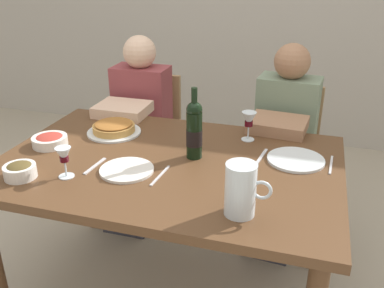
{
  "coord_description": "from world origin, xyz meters",
  "views": [
    {
      "loc": [
        0.58,
        -1.58,
        1.59
      ],
      "look_at": [
        0.09,
        0.08,
        0.82
      ],
      "focal_mm": 39.46,
      "sensor_mm": 36.0,
      "label": 1
    }
  ],
  "objects_px": {
    "water_pitcher": "(241,192)",
    "diner_left": "(136,127)",
    "dinner_plate_left_setting": "(127,170)",
    "wine_bottle": "(194,130)",
    "salad_bowl": "(50,140)",
    "dining_table": "(169,179)",
    "wine_glass_right_diner": "(64,157)",
    "wine_glass_left_diner": "(249,121)",
    "baked_tart": "(114,128)",
    "chair_right": "(286,146)",
    "olive_bowl": "(20,170)",
    "diner_right": "(281,143)",
    "dinner_plate_right_setting": "(296,160)",
    "chair_left": "(151,131)"
  },
  "relations": [
    {
      "from": "wine_glass_left_diner",
      "to": "dinner_plate_right_setting",
      "type": "height_order",
      "value": "wine_glass_left_diner"
    },
    {
      "from": "baked_tart",
      "to": "wine_glass_right_diner",
      "type": "relative_size",
      "value": 2.09
    },
    {
      "from": "water_pitcher",
      "to": "baked_tart",
      "type": "xyz_separation_m",
      "value": [
        -0.75,
        0.54,
        -0.06
      ]
    },
    {
      "from": "wine_glass_left_diner",
      "to": "wine_bottle",
      "type": "bearing_deg",
      "value": -127.0
    },
    {
      "from": "dinner_plate_left_setting",
      "to": "dinner_plate_right_setting",
      "type": "relative_size",
      "value": 0.91
    },
    {
      "from": "water_pitcher",
      "to": "diner_left",
      "type": "height_order",
      "value": "diner_left"
    },
    {
      "from": "olive_bowl",
      "to": "wine_glass_left_diner",
      "type": "distance_m",
      "value": 1.05
    },
    {
      "from": "salad_bowl",
      "to": "wine_bottle",
      "type": "bearing_deg",
      "value": 6.28
    },
    {
      "from": "baked_tart",
      "to": "olive_bowl",
      "type": "height_order",
      "value": "olive_bowl"
    },
    {
      "from": "wine_glass_right_diner",
      "to": "diner_left",
      "type": "bearing_deg",
      "value": 96.2
    },
    {
      "from": "wine_glass_right_diner",
      "to": "diner_left",
      "type": "height_order",
      "value": "diner_left"
    },
    {
      "from": "dinner_plate_left_setting",
      "to": "diner_right",
      "type": "relative_size",
      "value": 0.2
    },
    {
      "from": "wine_bottle",
      "to": "diner_left",
      "type": "height_order",
      "value": "diner_left"
    },
    {
      "from": "wine_bottle",
      "to": "diner_left",
      "type": "relative_size",
      "value": 0.28
    },
    {
      "from": "water_pitcher",
      "to": "diner_left",
      "type": "relative_size",
      "value": 0.17
    },
    {
      "from": "dinner_plate_left_setting",
      "to": "wine_bottle",
      "type": "bearing_deg",
      "value": 42.42
    },
    {
      "from": "dining_table",
      "to": "salad_bowl",
      "type": "height_order",
      "value": "salad_bowl"
    },
    {
      "from": "baked_tart",
      "to": "dinner_plate_left_setting",
      "type": "xyz_separation_m",
      "value": [
        0.24,
        -0.36,
        -0.02
      ]
    },
    {
      "from": "wine_bottle",
      "to": "dinner_plate_right_setting",
      "type": "relative_size",
      "value": 1.28
    },
    {
      "from": "diner_left",
      "to": "water_pitcher",
      "type": "bearing_deg",
      "value": 130.26
    },
    {
      "from": "salad_bowl",
      "to": "dinner_plate_left_setting",
      "type": "distance_m",
      "value": 0.48
    },
    {
      "from": "chair_left",
      "to": "diner_left",
      "type": "bearing_deg",
      "value": 89.96
    },
    {
      "from": "dining_table",
      "to": "diner_right",
      "type": "distance_m",
      "value": 0.8
    },
    {
      "from": "dining_table",
      "to": "chair_left",
      "type": "distance_m",
      "value": 1.01
    },
    {
      "from": "dinner_plate_right_setting",
      "to": "wine_glass_right_diner",
      "type": "bearing_deg",
      "value": -154.75
    },
    {
      "from": "wine_bottle",
      "to": "dinner_plate_right_setting",
      "type": "distance_m",
      "value": 0.47
    },
    {
      "from": "diner_left",
      "to": "chair_right",
      "type": "height_order",
      "value": "diner_left"
    },
    {
      "from": "wine_glass_left_diner",
      "to": "diner_left",
      "type": "xyz_separation_m",
      "value": [
        -0.75,
        0.32,
        -0.24
      ]
    },
    {
      "from": "diner_right",
      "to": "water_pitcher",
      "type": "bearing_deg",
      "value": 91.89
    },
    {
      "from": "wine_glass_left_diner",
      "to": "chair_right",
      "type": "distance_m",
      "value": 0.69
    },
    {
      "from": "dining_table",
      "to": "water_pitcher",
      "type": "xyz_separation_m",
      "value": [
        0.38,
        -0.32,
        0.18
      ]
    },
    {
      "from": "dining_table",
      "to": "diner_right",
      "type": "bearing_deg",
      "value": 56.51
    },
    {
      "from": "wine_bottle",
      "to": "chair_right",
      "type": "relative_size",
      "value": 0.37
    },
    {
      "from": "diner_left",
      "to": "olive_bowl",
      "type": "bearing_deg",
      "value": 85.28
    },
    {
      "from": "water_pitcher",
      "to": "wine_glass_left_diner",
      "type": "bearing_deg",
      "value": 97.32
    },
    {
      "from": "olive_bowl",
      "to": "wine_glass_left_diner",
      "type": "relative_size",
      "value": 0.91
    },
    {
      "from": "olive_bowl",
      "to": "dinner_plate_left_setting",
      "type": "distance_m",
      "value": 0.43
    },
    {
      "from": "olive_bowl",
      "to": "chair_left",
      "type": "distance_m",
      "value": 1.25
    },
    {
      "from": "wine_glass_left_diner",
      "to": "diner_left",
      "type": "height_order",
      "value": "diner_left"
    },
    {
      "from": "wine_bottle",
      "to": "wine_glass_left_diner",
      "type": "bearing_deg",
      "value": 53.0
    },
    {
      "from": "dining_table",
      "to": "dinner_plate_left_setting",
      "type": "xyz_separation_m",
      "value": [
        -0.13,
        -0.15,
        0.1
      ]
    },
    {
      "from": "dinner_plate_left_setting",
      "to": "chair_right",
      "type": "height_order",
      "value": "chair_right"
    },
    {
      "from": "wine_bottle",
      "to": "salad_bowl",
      "type": "xyz_separation_m",
      "value": [
        -0.7,
        -0.08,
        -0.11
      ]
    },
    {
      "from": "wine_bottle",
      "to": "diner_right",
      "type": "height_order",
      "value": "diner_right"
    },
    {
      "from": "wine_bottle",
      "to": "water_pitcher",
      "type": "bearing_deg",
      "value": -54.19
    },
    {
      "from": "dining_table",
      "to": "diner_left",
      "type": "height_order",
      "value": "diner_left"
    },
    {
      "from": "dinner_plate_left_setting",
      "to": "salad_bowl",
      "type": "bearing_deg",
      "value": 163.51
    },
    {
      "from": "water_pitcher",
      "to": "wine_glass_right_diner",
      "type": "relative_size",
      "value": 1.48
    },
    {
      "from": "olive_bowl",
      "to": "wine_glass_right_diner",
      "type": "bearing_deg",
      "value": 18.52
    },
    {
      "from": "dinner_plate_left_setting",
      "to": "water_pitcher",
      "type": "bearing_deg",
      "value": -19.05
    }
  ]
}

